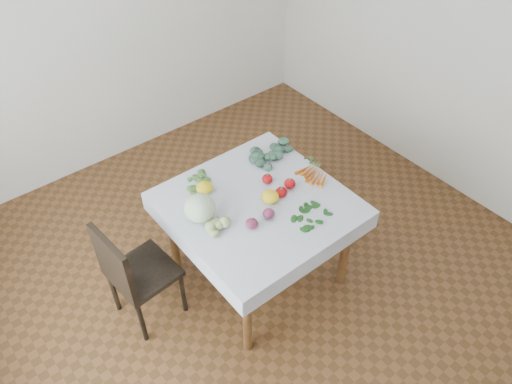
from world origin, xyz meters
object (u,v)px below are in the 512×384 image
cabbage (200,208)px  carrot_bunch (314,174)px  table (258,213)px  heirloom_back (205,188)px  chair (131,272)px

cabbage → carrot_bunch: 0.88m
table → heirloom_back: size_ratio=8.90×
table → heirloom_back: 0.40m
chair → carrot_bunch: size_ratio=3.73×
heirloom_back → carrot_bunch: bearing=-25.9°
heirloom_back → table: bearing=-54.4°
cabbage → heirloom_back: (0.16, 0.19, -0.05)m
table → heirloom_back: (-0.22, 0.30, 0.14)m
carrot_bunch → cabbage: bearing=170.2°
carrot_bunch → table: bearing=175.9°
heirloom_back → carrot_bunch: heirloom_back is taller
chair → cabbage: (0.49, -0.10, 0.35)m
table → chair: bearing=166.0°
cabbage → carrot_bunch: size_ratio=0.87×
chair → carrot_bunch: (1.35, -0.25, 0.27)m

